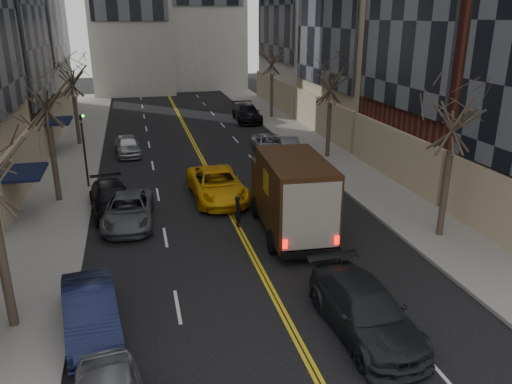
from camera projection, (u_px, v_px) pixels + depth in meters
sidewalk_left at (69, 166)px, 33.68m from camera, size 4.00×66.00×0.15m
sidewalk_right at (320, 150)px, 37.72m from camera, size 4.00×66.00×0.15m
tree_lf_mid at (43, 80)px, 25.13m from camera, size 3.20×3.20×8.91m
tree_lf_far at (70, 67)px, 37.22m from camera, size 3.20×3.20×8.12m
tree_rt_near at (458, 97)px, 20.90m from camera, size 3.20×3.20×8.71m
tree_rt_mid at (331, 70)px, 33.81m from camera, size 3.20×3.20×8.32m
tree_rt_far at (272, 48)px, 47.34m from camera, size 3.20×3.20×9.11m
traffic_signal at (84, 142)px, 28.54m from camera, size 0.29×0.26×4.70m
ups_truck at (291, 195)px, 22.84m from camera, size 3.16×7.04×3.77m
observer_sedan at (365, 310)px, 15.92m from camera, size 2.42×5.57×1.59m
taxi at (217, 185)px, 27.63m from camera, size 2.93×6.00×1.64m
pedestrian at (238, 211)px, 24.03m from camera, size 0.42×0.59×1.54m
parked_lf_b at (91, 311)px, 15.93m from camera, size 2.21×4.79×1.52m
parked_lf_c at (128, 210)px, 24.31m from camera, size 2.64×5.22×1.42m
parked_lf_d at (111, 199)px, 25.75m from camera, size 2.61×5.13×1.43m
parked_lf_e at (128, 145)px, 36.41m from camera, size 2.03×4.32×1.43m
parked_rt_a at (289, 147)px, 36.19m from camera, size 1.82×4.00×1.27m
parked_rt_b at (269, 144)px, 37.02m from camera, size 2.50×4.81×1.29m
parked_rt_c at (247, 113)px, 47.86m from camera, size 2.48×5.68×1.62m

